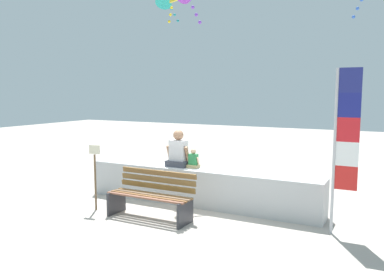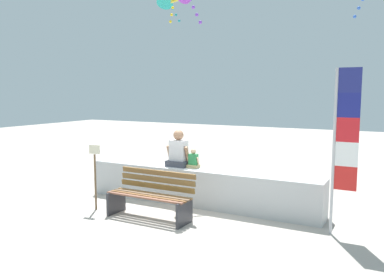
% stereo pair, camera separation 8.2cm
% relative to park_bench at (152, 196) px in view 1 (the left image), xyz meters
% --- Properties ---
extents(ground_plane, '(40.00, 40.00, 0.00)m').
position_rel_park_bench_xyz_m(ground_plane, '(0.40, 0.02, -0.42)').
color(ground_plane, '#ADA398').
extents(seawall_ledge, '(5.19, 0.62, 0.78)m').
position_rel_park_bench_xyz_m(seawall_ledge, '(0.40, 1.22, -0.03)').
color(seawall_ledge, '#B4B5B5').
rests_on(seawall_ledge, ground).
extents(park_bench, '(1.68, 0.63, 0.88)m').
position_rel_park_bench_xyz_m(park_bench, '(0.00, 0.00, 0.00)').
color(park_bench, brown).
rests_on(park_bench, ground).
extents(person_adult, '(0.52, 0.38, 0.80)m').
position_rel_park_bench_xyz_m(person_adult, '(-0.12, 1.26, 0.67)').
color(person_adult, '#3A3E4A').
rests_on(person_adult, seawall_ledge).
extents(person_child, '(0.27, 0.20, 0.41)m').
position_rel_park_bench_xyz_m(person_child, '(0.24, 1.26, 0.52)').
color(person_child, tan).
rests_on(person_child, seawall_ledge).
extents(flag_banner, '(0.40, 0.05, 2.78)m').
position_rel_park_bench_xyz_m(flag_banner, '(3.29, 0.70, 1.21)').
color(flag_banner, '#B7B7BC').
rests_on(flag_banner, ground).
extents(sign_post, '(0.24, 0.06, 1.33)m').
position_rel_park_bench_xyz_m(sign_post, '(-1.29, -0.09, 0.37)').
color(sign_post, brown).
rests_on(sign_post, ground).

